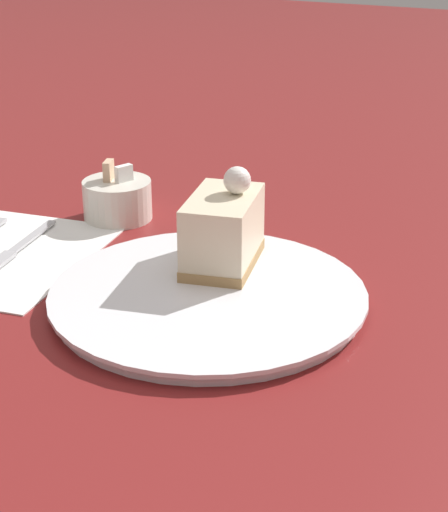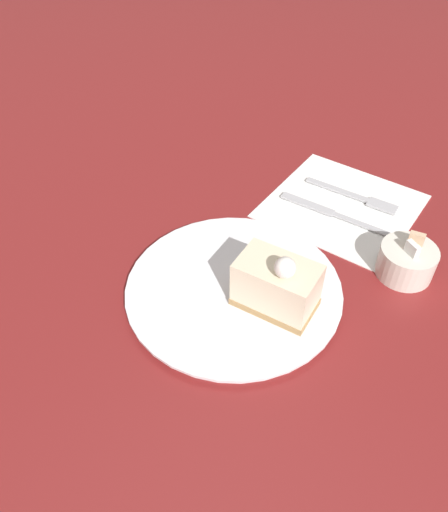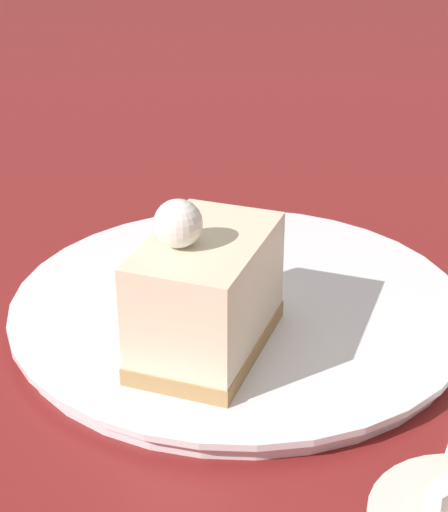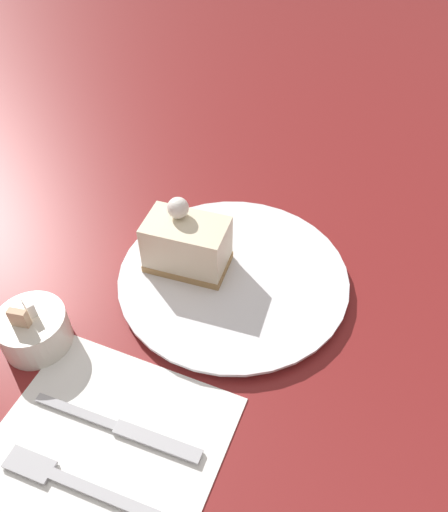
{
  "view_description": "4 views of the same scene",
  "coord_description": "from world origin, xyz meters",
  "px_view_note": "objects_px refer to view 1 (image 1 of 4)",
  "views": [
    {
      "loc": [
        0.33,
        -0.63,
        0.35
      ],
      "look_at": [
        0.04,
        -0.01,
        0.05
      ],
      "focal_mm": 60.0,
      "sensor_mm": 36.0,
      "label": 1
    },
    {
      "loc": [
        0.36,
        0.27,
        0.5
      ],
      "look_at": [
        0.03,
        -0.03,
        0.06
      ],
      "focal_mm": 35.0,
      "sensor_mm": 36.0,
      "label": 2
    },
    {
      "loc": [
        -0.21,
        0.39,
        0.28
      ],
      "look_at": [
        0.04,
        -0.01,
        0.04
      ],
      "focal_mm": 60.0,
      "sensor_mm": 36.0,
      "label": 3
    },
    {
      "loc": [
        -0.34,
        -0.21,
        0.47
      ],
      "look_at": [
        0.01,
        -0.01,
        0.06
      ],
      "focal_mm": 35.0,
      "sensor_mm": 36.0,
      "label": 4
    }
  ],
  "objects_px": {
    "cake_slice": "(223,229)",
    "sugar_bowl": "(117,199)",
    "knife": "(2,259)",
    "plate": "(208,296)"
  },
  "relations": [
    {
      "from": "cake_slice",
      "to": "knife",
      "type": "bearing_deg",
      "value": -173.78
    },
    {
      "from": "cake_slice",
      "to": "knife",
      "type": "xyz_separation_m",
      "value": [
        -0.21,
        -0.07,
        -0.04
      ]
    },
    {
      "from": "plate",
      "to": "knife",
      "type": "xyz_separation_m",
      "value": [
        -0.22,
        -0.01,
        -0.0
      ]
    },
    {
      "from": "cake_slice",
      "to": "knife",
      "type": "relative_size",
      "value": 0.61
    },
    {
      "from": "plate",
      "to": "sugar_bowl",
      "type": "xyz_separation_m",
      "value": [
        -0.19,
        0.15,
        0.01
      ]
    },
    {
      "from": "sugar_bowl",
      "to": "knife",
      "type": "bearing_deg",
      "value": -103.28
    },
    {
      "from": "plate",
      "to": "cake_slice",
      "type": "bearing_deg",
      "value": 102.11
    },
    {
      "from": "cake_slice",
      "to": "sugar_bowl",
      "type": "distance_m",
      "value": 0.2
    },
    {
      "from": "cake_slice",
      "to": "sugar_bowl",
      "type": "xyz_separation_m",
      "value": [
        -0.17,
        0.09,
        -0.03
      ]
    },
    {
      "from": "sugar_bowl",
      "to": "plate",
      "type": "bearing_deg",
      "value": -38.43
    }
  ]
}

